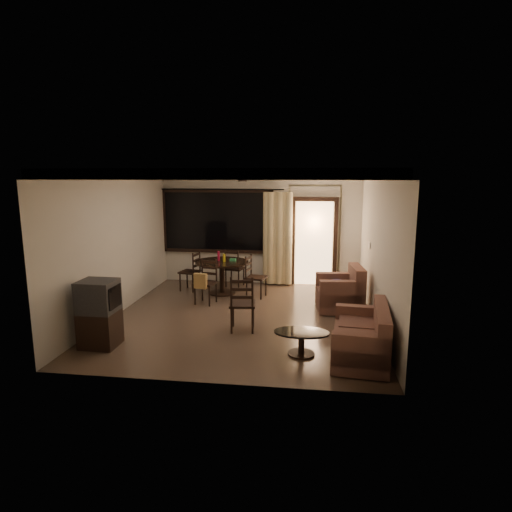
# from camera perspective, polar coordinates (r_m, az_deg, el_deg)

# --- Properties ---
(ground) EXTENTS (5.50, 5.50, 0.00)m
(ground) POSITION_cam_1_polar(r_m,az_deg,el_deg) (8.45, -1.74, -8.08)
(ground) COLOR #7F6651
(ground) RESTS_ON ground
(room_shell) EXTENTS (5.50, 6.70, 5.50)m
(room_shell) POSITION_cam_1_polar(r_m,az_deg,el_deg) (9.73, 3.36, 5.44)
(room_shell) COLOR beige
(room_shell) RESTS_ON ground
(dining_table) EXTENTS (1.23, 1.23, 0.99)m
(dining_table) POSITION_cam_1_polar(r_m,az_deg,el_deg) (9.93, -4.55, -1.62)
(dining_table) COLOR black
(dining_table) RESTS_ON ground
(dining_chair_west) EXTENTS (0.50, 0.50, 0.95)m
(dining_chair_west) POSITION_cam_1_polar(r_m,az_deg,el_deg) (10.38, -8.75, -3.01)
(dining_chair_west) COLOR black
(dining_chair_west) RESTS_ON ground
(dining_chair_east) EXTENTS (0.50, 0.50, 0.95)m
(dining_chair_east) POSITION_cam_1_polar(r_m,az_deg,el_deg) (9.70, -0.03, -3.85)
(dining_chair_east) COLOR black
(dining_chair_east) RESTS_ON ground
(dining_chair_south) EXTENTS (0.50, 0.54, 0.95)m
(dining_chair_south) POSITION_cam_1_polar(r_m,az_deg,el_deg) (9.26, -6.75, -4.49)
(dining_chair_south) COLOR black
(dining_chair_south) RESTS_ON ground
(dining_chair_north) EXTENTS (0.50, 0.50, 0.95)m
(dining_chair_north) POSITION_cam_1_polar(r_m,az_deg,el_deg) (10.63, -2.86, -2.57)
(dining_chair_north) COLOR black
(dining_chair_north) RESTS_ON ground
(tv_cabinet) EXTENTS (0.58, 0.51, 1.09)m
(tv_cabinet) POSITION_cam_1_polar(r_m,az_deg,el_deg) (7.34, -20.17, -7.19)
(tv_cabinet) COLOR black
(tv_cabinet) RESTS_ON ground
(sofa) EXTENTS (0.92, 1.55, 0.79)m
(sofa) POSITION_cam_1_polar(r_m,az_deg,el_deg) (6.71, 14.19, -10.61)
(sofa) COLOR #44211F
(sofa) RESTS_ON ground
(armchair) EXTENTS (0.97, 0.97, 0.89)m
(armchair) POSITION_cam_1_polar(r_m,az_deg,el_deg) (8.92, 11.42, -4.78)
(armchair) COLOR #44211F
(armchair) RESTS_ON ground
(coffee_table) EXTENTS (0.85, 0.51, 0.37)m
(coffee_table) POSITION_cam_1_polar(r_m,az_deg,el_deg) (6.70, 6.09, -10.98)
(coffee_table) COLOR black
(coffee_table) RESTS_ON ground
(side_chair) EXTENTS (0.50, 0.50, 1.02)m
(side_chair) POSITION_cam_1_polar(r_m,az_deg,el_deg) (7.64, -1.81, -7.74)
(side_chair) COLOR black
(side_chair) RESTS_ON ground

